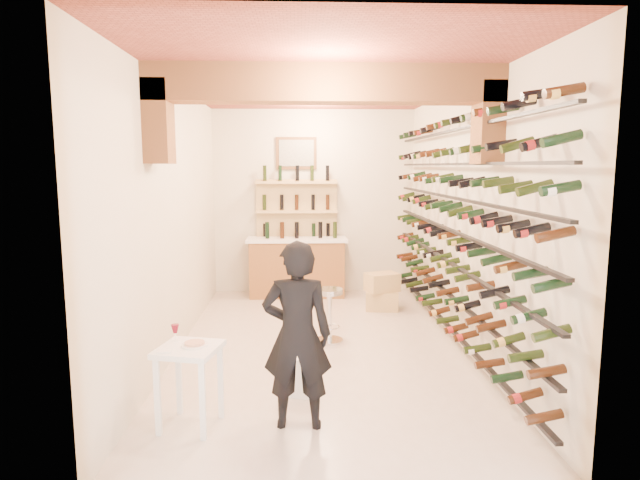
# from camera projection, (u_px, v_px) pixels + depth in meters

# --- Properties ---
(ground) EXTENTS (6.00, 6.00, 0.00)m
(ground) POSITION_uv_depth(u_px,v_px,m) (321.00, 347.00, 6.58)
(ground) COLOR beige
(ground) RESTS_ON ground
(room_shell) EXTENTS (3.52, 6.02, 3.21)m
(room_shell) POSITION_uv_depth(u_px,v_px,m) (322.00, 164.00, 6.01)
(room_shell) COLOR beige
(room_shell) RESTS_ON ground
(wine_rack) EXTENTS (0.32, 5.70, 2.56)m
(wine_rack) POSITION_uv_depth(u_px,v_px,m) (447.00, 222.00, 6.43)
(wine_rack) COLOR black
(wine_rack) RESTS_ON ground
(back_counter) EXTENTS (1.70, 0.62, 1.29)m
(back_counter) POSITION_uv_depth(u_px,v_px,m) (297.00, 265.00, 9.12)
(back_counter) COLOR brown
(back_counter) RESTS_ON ground
(back_shelving) EXTENTS (1.40, 0.31, 2.73)m
(back_shelving) POSITION_uv_depth(u_px,v_px,m) (297.00, 227.00, 9.27)
(back_shelving) COLOR tan
(back_shelving) RESTS_ON ground
(tasting_table) EXTENTS (0.59, 0.59, 0.86)m
(tasting_table) POSITION_uv_depth(u_px,v_px,m) (189.00, 361.00, 4.50)
(tasting_table) COLOR white
(tasting_table) RESTS_ON ground
(white_stool) EXTENTS (0.40, 0.40, 0.39)m
(white_stool) POSITION_uv_depth(u_px,v_px,m) (301.00, 373.00, 5.23)
(white_stool) COLOR white
(white_stool) RESTS_ON ground
(person) EXTENTS (0.61, 0.41, 1.62)m
(person) POSITION_uv_depth(u_px,v_px,m) (297.00, 335.00, 4.48)
(person) COLOR black
(person) RESTS_ON ground
(chrome_barstool) EXTENTS (0.36, 0.36, 0.69)m
(chrome_barstool) POSITION_uv_depth(u_px,v_px,m) (329.00, 311.00, 6.73)
(chrome_barstool) COLOR silver
(chrome_barstool) RESTS_ON ground
(crate_lower) EXTENTS (0.54, 0.41, 0.30)m
(crate_lower) POSITION_uv_depth(u_px,v_px,m) (382.00, 300.00, 8.27)
(crate_lower) COLOR tan
(crate_lower) RESTS_ON ground
(crate_upper) EXTENTS (0.57, 0.48, 0.28)m
(crate_upper) POSITION_uv_depth(u_px,v_px,m) (382.00, 282.00, 8.23)
(crate_upper) COLOR tan
(crate_upper) RESTS_ON crate_lower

